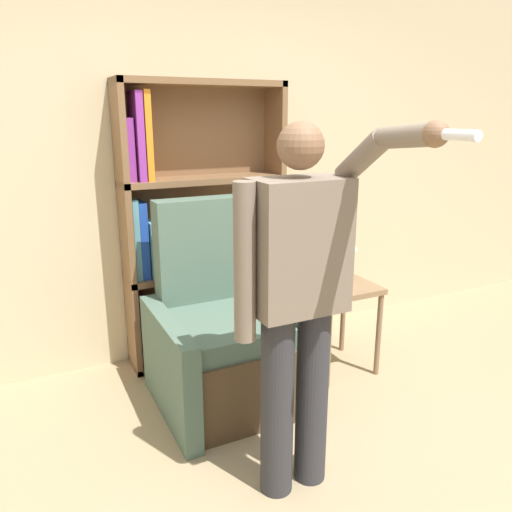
# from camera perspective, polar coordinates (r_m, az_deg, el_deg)

# --- Properties ---
(wall_back) EXTENTS (8.00, 0.06, 2.80)m
(wall_back) POSITION_cam_1_polar(r_m,az_deg,el_deg) (3.56, -7.50, 10.86)
(wall_back) COLOR beige
(wall_back) RESTS_ON ground_plane
(bookcase) EXTENTS (1.12, 0.28, 1.92)m
(bookcase) POSITION_cam_1_polar(r_m,az_deg,el_deg) (3.45, -7.64, 3.05)
(bookcase) COLOR brown
(bookcase) RESTS_ON ground_plane
(armchair) EXTENTS (0.81, 0.84, 1.21)m
(armchair) POSITION_cam_1_polar(r_m,az_deg,el_deg) (3.08, -3.91, -9.67)
(armchair) COLOR #4C3823
(armchair) RESTS_ON ground_plane
(person_standing) EXTENTS (0.55, 0.78, 1.68)m
(person_standing) POSITION_cam_1_polar(r_m,az_deg,el_deg) (2.14, 4.83, -4.58)
(person_standing) COLOR #2D2D33
(person_standing) RESTS_ON ground_plane
(side_table) EXTENTS (0.46, 0.46, 0.61)m
(side_table) POSITION_cam_1_polar(r_m,az_deg,el_deg) (3.41, 9.33, -4.86)
(side_table) COLOR #846647
(side_table) RESTS_ON ground_plane
(table_lamp) EXTENTS (0.23, 0.23, 0.40)m
(table_lamp) POSITION_cam_1_polar(r_m,az_deg,el_deg) (3.29, 9.64, 1.65)
(table_lamp) COLOR #B7B2A8
(table_lamp) RESTS_ON side_table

